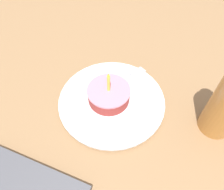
% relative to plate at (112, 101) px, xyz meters
% --- Properties ---
extents(ground_plane, '(2.40, 2.40, 0.04)m').
position_rel_plate_xyz_m(ground_plane, '(0.00, 0.03, -0.03)').
color(ground_plane, olive).
rests_on(ground_plane, ground).
extents(plate, '(0.29, 0.29, 0.02)m').
position_rel_plate_xyz_m(plate, '(0.00, 0.00, 0.00)').
color(plate, silver).
rests_on(plate, ground_plane).
extents(cake_slice, '(0.11, 0.11, 0.10)m').
position_rel_plate_xyz_m(cake_slice, '(0.01, 0.00, 0.03)').
color(cake_slice, '#99332D').
rests_on(cake_slice, plate).
extents(fork, '(0.09, 0.16, 0.00)m').
position_rel_plate_xyz_m(fork, '(-0.01, -0.07, 0.01)').
color(fork, '#B2B2B7').
rests_on(fork, plate).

